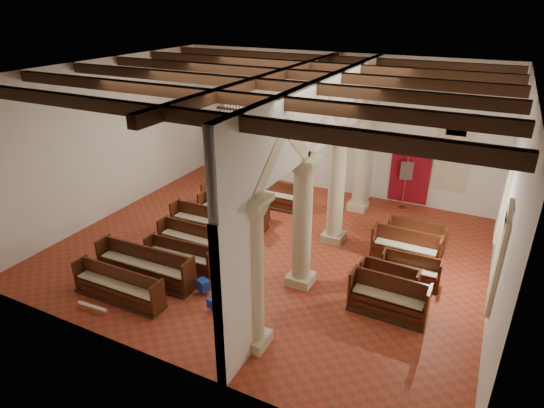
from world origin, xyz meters
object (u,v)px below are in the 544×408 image
at_px(processional_banner, 404,190).
at_px(pipe_organ, 238,150).
at_px(aisle_pew_0, 388,302).
at_px(nave_pew_0, 119,290).
at_px(lectern, 258,170).

bearing_deg(processional_banner, pipe_organ, 166.95).
xyz_separation_m(pipe_organ, aisle_pew_0, (9.02, -7.30, -0.99)).
xyz_separation_m(nave_pew_0, aisle_pew_0, (7.09, 2.81, 0.06)).
bearing_deg(nave_pew_0, aisle_pew_0, 21.03).
bearing_deg(nave_pew_0, pipe_organ, 100.27).
bearing_deg(aisle_pew_0, nave_pew_0, -157.45).
height_order(lectern, aisle_pew_0, lectern).
xyz_separation_m(pipe_organ, processional_banner, (7.92, -0.01, -0.60)).
distance_m(pipe_organ, nave_pew_0, 10.35).
bearing_deg(nave_pew_0, lectern, 94.06).
relative_size(pipe_organ, processional_banner, 2.03).
bearing_deg(pipe_organ, aisle_pew_0, -38.98).
bearing_deg(pipe_organ, nave_pew_0, -79.16).
height_order(nave_pew_0, aisle_pew_0, aisle_pew_0).
height_order(pipe_organ, nave_pew_0, pipe_organ).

